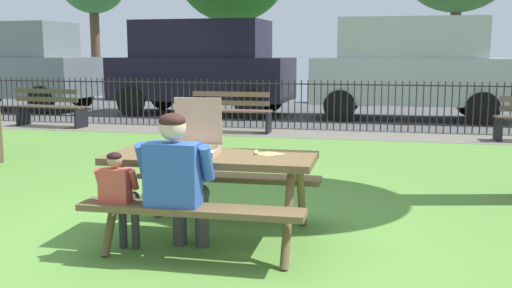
# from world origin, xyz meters

# --- Properties ---
(ground) EXTENTS (28.00, 11.44, 0.02)m
(ground) POSITION_xyz_m (0.00, 1.72, -0.01)
(ground) COLOR #5D923B
(cobblestone_walkway) EXTENTS (28.00, 1.40, 0.01)m
(cobblestone_walkway) POSITION_xyz_m (0.00, 6.74, -0.00)
(cobblestone_walkway) COLOR slate
(street_asphalt) EXTENTS (28.00, 6.90, 0.01)m
(street_asphalt) POSITION_xyz_m (0.00, 10.89, -0.01)
(street_asphalt) COLOR #515154
(picnic_table_foreground) EXTENTS (1.82, 1.51, 0.79)m
(picnic_table_foreground) POSITION_xyz_m (0.03, -0.20, 0.60)
(picnic_table_foreground) COLOR brown
(picnic_table_foreground) RESTS_ON ground
(pizza_box_open) EXTENTS (0.47, 0.50, 0.48)m
(pizza_box_open) POSITION_xyz_m (-0.13, -0.17, 0.88)
(pizza_box_open) COLOR tan
(pizza_box_open) RESTS_ON picnic_table_foreground
(pizza_slice_on_table) EXTENTS (0.26, 0.20, 0.02)m
(pizza_slice_on_table) POSITION_xyz_m (0.48, -0.05, 0.78)
(pizza_slice_on_table) COLOR #F6CC61
(pizza_slice_on_table) RESTS_ON picnic_table_foreground
(adult_at_table) EXTENTS (0.61, 0.60, 1.19)m
(adult_at_table) POSITION_xyz_m (-0.10, -0.70, 0.66)
(adult_at_table) COLOR #3F3F3F
(adult_at_table) RESTS_ON ground
(child_at_table) EXTENTS (0.35, 0.34, 0.87)m
(child_at_table) POSITION_xyz_m (-0.59, -0.74, 0.52)
(child_at_table) COLOR #343434
(child_at_table) RESTS_ON ground
(iron_fence_streetside) EXTENTS (18.94, 0.03, 1.05)m
(iron_fence_streetside) POSITION_xyz_m (-0.00, 7.44, 0.54)
(iron_fence_streetside) COLOR #2D2823
(iron_fence_streetside) RESTS_ON ground
(park_bench_left) EXTENTS (1.63, 0.60, 0.85)m
(park_bench_left) POSITION_xyz_m (-5.76, 6.60, 0.42)
(park_bench_left) COLOR brown
(park_bench_left) RESTS_ON ground
(park_bench_center) EXTENTS (1.60, 0.48, 0.85)m
(park_bench_center) POSITION_xyz_m (-1.59, 6.60, 0.42)
(park_bench_center) COLOR brown
(park_bench_center) RESTS_ON ground
(parked_car_left) EXTENTS (4.81, 2.30, 2.46)m
(parked_car_left) POSITION_xyz_m (-8.95, 9.86, 1.31)
(parked_car_left) COLOR slate
(parked_car_left) RESTS_ON ground
(parked_car_center) EXTENTS (4.79, 2.26, 2.46)m
(parked_car_center) POSITION_xyz_m (-3.28, 9.86, 1.31)
(parked_car_center) COLOR black
(parked_car_center) RESTS_ON ground
(parked_car_right) EXTENTS (4.71, 2.09, 2.46)m
(parked_car_right) POSITION_xyz_m (2.03, 9.86, 1.31)
(parked_car_right) COLOR #B4BDBA
(parked_car_right) RESTS_ON ground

